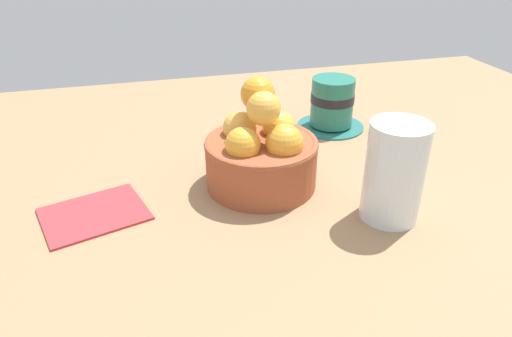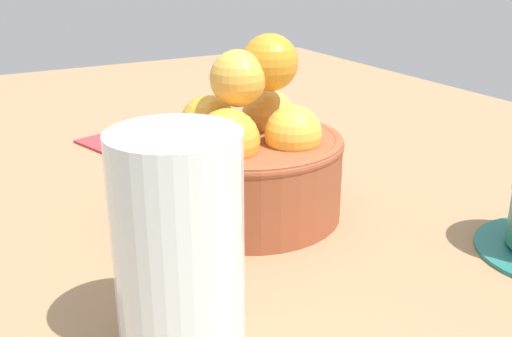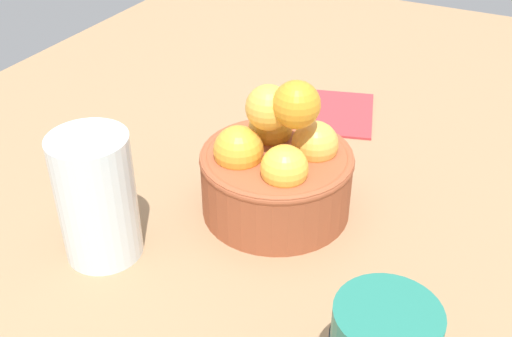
{
  "view_description": "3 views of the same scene",
  "coord_description": "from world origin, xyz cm",
  "px_view_note": "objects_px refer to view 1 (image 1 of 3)",
  "views": [
    {
      "loc": [
        14.77,
        52.27,
        31.76
      ],
      "look_at": [
        1.22,
        1.92,
        3.58
      ],
      "focal_mm": 32.78,
      "sensor_mm": 36.0,
      "label": 1
    },
    {
      "loc": [
        -39.02,
        21.32,
        20.47
      ],
      "look_at": [
        -0.24,
        -0.45,
        3.87
      ],
      "focal_mm": 42.08,
      "sensor_mm": 36.0,
      "label": 2
    },
    {
      "loc": [
        -44.98,
        -20.64,
        37.46
      ],
      "look_at": [
        0.65,
        2.54,
        3.7
      ],
      "focal_mm": 43.44,
      "sensor_mm": 36.0,
      "label": 3
    }
  ],
  "objects_px": {
    "terracotta_bowl": "(261,152)",
    "folded_napkin": "(94,213)",
    "coffee_cup": "(332,104)",
    "water_glass": "(394,172)"
  },
  "relations": [
    {
      "from": "terracotta_bowl",
      "to": "folded_napkin",
      "type": "bearing_deg",
      "value": 5.01
    },
    {
      "from": "terracotta_bowl",
      "to": "water_glass",
      "type": "height_order",
      "value": "terracotta_bowl"
    },
    {
      "from": "water_glass",
      "to": "folded_napkin",
      "type": "height_order",
      "value": "water_glass"
    },
    {
      "from": "terracotta_bowl",
      "to": "folded_napkin",
      "type": "distance_m",
      "value": 0.22
    },
    {
      "from": "terracotta_bowl",
      "to": "coffee_cup",
      "type": "xyz_separation_m",
      "value": [
        -0.17,
        -0.16,
        -0.01
      ]
    },
    {
      "from": "coffee_cup",
      "to": "folded_napkin",
      "type": "relative_size",
      "value": 0.95
    },
    {
      "from": "coffee_cup",
      "to": "terracotta_bowl",
      "type": "bearing_deg",
      "value": 43.17
    },
    {
      "from": "terracotta_bowl",
      "to": "folded_napkin",
      "type": "relative_size",
      "value": 1.25
    },
    {
      "from": "water_glass",
      "to": "coffee_cup",
      "type": "bearing_deg",
      "value": -98.39
    },
    {
      "from": "folded_napkin",
      "to": "terracotta_bowl",
      "type": "bearing_deg",
      "value": -174.99
    }
  ]
}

